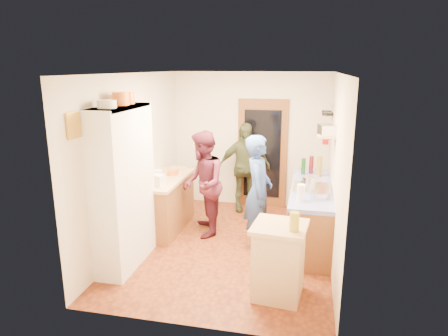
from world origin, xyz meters
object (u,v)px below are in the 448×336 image
(person_left, at_px, (205,183))
(island_base, at_px, (278,263))
(hutch_body, at_px, (124,188))
(person_hob, at_px, (260,192))
(right_counter_base, at_px, (310,215))
(person_back, at_px, (245,167))

(person_left, bearing_deg, island_base, 22.14)
(island_base, bearing_deg, hutch_body, 169.45)
(island_base, distance_m, person_hob, 1.45)
(hutch_body, bearing_deg, person_left, 56.64)
(island_base, relative_size, person_left, 0.50)
(right_counter_base, distance_m, person_back, 1.74)
(person_left, bearing_deg, person_back, 142.33)
(hutch_body, height_order, island_base, hutch_body)
(person_back, bearing_deg, person_hob, -90.62)
(person_left, height_order, person_back, person_left)
(right_counter_base, height_order, person_hob, person_hob)
(person_left, bearing_deg, hutch_body, -50.63)
(island_base, xyz_separation_m, person_hob, (-0.39, 1.32, 0.43))
(right_counter_base, relative_size, person_left, 1.28)
(hutch_body, relative_size, person_left, 1.28)
(hutch_body, distance_m, person_hob, 1.99)
(hutch_body, bearing_deg, person_hob, 27.82)
(hutch_body, distance_m, right_counter_base, 2.90)
(person_hob, bearing_deg, hutch_body, 115.01)
(island_base, bearing_deg, person_back, 107.10)
(hutch_body, relative_size, person_hob, 1.27)
(person_back, bearing_deg, right_counter_base, -61.25)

